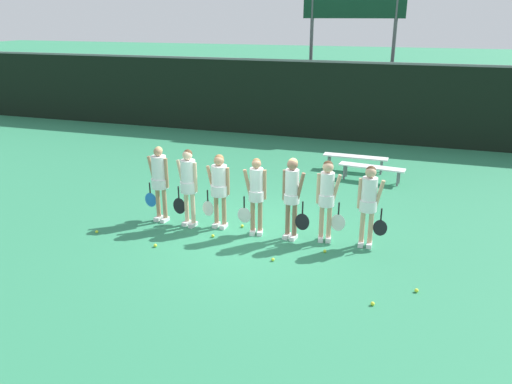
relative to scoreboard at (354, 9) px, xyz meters
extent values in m
plane|color=#2D7F56|center=(-0.40, -11.17, -4.78)|extent=(140.00, 140.00, 0.00)
cube|color=black|center=(-0.40, -1.94, -3.33)|extent=(60.00, 0.06, 2.90)
cube|color=slate|center=(-0.40, -1.94, -1.84)|extent=(60.00, 0.08, 0.08)
cylinder|color=#515156|center=(-1.63, 0.00, -1.73)|extent=(0.14, 0.14, 6.08)
cylinder|color=#515156|center=(1.63, 0.00, -1.73)|extent=(0.14, 0.14, 6.08)
cube|color=silver|center=(1.70, -6.67, -4.35)|extent=(1.91, 0.57, 0.04)
cylinder|color=slate|center=(2.48, -6.63, -4.57)|extent=(0.06, 0.06, 0.41)
cylinder|color=slate|center=(2.46, -6.89, -4.57)|extent=(0.06, 0.06, 0.41)
cylinder|color=slate|center=(0.95, -6.46, -4.57)|extent=(0.06, 0.06, 0.41)
cylinder|color=slate|center=(0.92, -6.71, -4.57)|extent=(0.06, 0.06, 0.41)
cube|color=silver|center=(1.12, -5.79, -4.32)|extent=(1.97, 0.41, 0.04)
cylinder|color=slate|center=(1.92, -5.68, -4.56)|extent=(0.06, 0.06, 0.43)
cylinder|color=slate|center=(1.92, -5.94, -4.56)|extent=(0.06, 0.06, 0.43)
cylinder|color=slate|center=(0.31, -5.65, -4.56)|extent=(0.06, 0.06, 0.43)
cylinder|color=slate|center=(0.31, -5.90, -4.56)|extent=(0.06, 0.06, 0.43)
cylinder|color=tan|center=(-2.57, -11.21, -4.35)|extent=(0.10, 0.10, 0.85)
cylinder|color=tan|center=(-2.75, -11.18, -4.35)|extent=(0.10, 0.10, 0.85)
cube|color=white|center=(-2.57, -11.24, -4.73)|extent=(0.14, 0.25, 0.09)
cube|color=white|center=(-2.76, -11.21, -4.73)|extent=(0.14, 0.25, 0.09)
cylinder|color=white|center=(-2.66, -11.19, -3.85)|extent=(0.39, 0.39, 0.22)
cylinder|color=white|center=(-2.66, -11.19, -3.57)|extent=(0.34, 0.34, 0.72)
sphere|color=tan|center=(-2.66, -11.19, -3.11)|extent=(0.20, 0.20, 0.20)
sphere|color=#D8B772|center=(-2.66, -11.17, -3.08)|extent=(0.18, 0.18, 0.18)
cylinder|color=tan|center=(-2.87, -11.16, -3.58)|extent=(0.23, 0.11, 0.69)
cylinder|color=tan|center=(-2.46, -11.22, -3.58)|extent=(0.08, 0.08, 0.68)
cylinder|color=black|center=(-2.95, -11.17, -4.00)|extent=(0.03, 0.03, 0.25)
ellipsoid|color=blue|center=(-2.95, -11.17, -4.30)|extent=(0.30, 0.03, 0.35)
cylinder|color=beige|center=(-1.81, -11.28, -4.35)|extent=(0.10, 0.10, 0.85)
cylinder|color=beige|center=(-1.99, -11.24, -4.35)|extent=(0.10, 0.10, 0.85)
cube|color=white|center=(-1.82, -11.31, -4.73)|extent=(0.16, 0.26, 0.09)
cube|color=white|center=(-2.00, -11.27, -4.73)|extent=(0.16, 0.26, 0.09)
cylinder|color=white|center=(-1.90, -11.26, -3.83)|extent=(0.38, 0.38, 0.25)
cylinder|color=white|center=(-1.90, -11.26, -3.57)|extent=(0.33, 0.33, 0.71)
sphere|color=beige|center=(-1.90, -11.26, -3.11)|extent=(0.22, 0.22, 0.22)
sphere|color=#4C331E|center=(-1.90, -11.24, -3.08)|extent=(0.20, 0.20, 0.20)
cylinder|color=beige|center=(-2.11, -11.22, -3.58)|extent=(0.22, 0.12, 0.67)
cylinder|color=beige|center=(-1.71, -11.30, -3.58)|extent=(0.08, 0.08, 0.67)
cylinder|color=black|center=(-2.19, -11.22, -4.01)|extent=(0.03, 0.03, 0.28)
ellipsoid|color=black|center=(-2.19, -11.22, -4.35)|extent=(0.31, 0.03, 0.39)
cylinder|color=tan|center=(-1.12, -11.13, -4.37)|extent=(0.10, 0.10, 0.81)
cylinder|color=tan|center=(-1.31, -11.12, -4.37)|extent=(0.10, 0.10, 0.81)
cube|color=white|center=(-1.12, -11.16, -4.73)|extent=(0.12, 0.24, 0.09)
cube|color=white|center=(-1.31, -11.15, -4.73)|extent=(0.12, 0.24, 0.09)
cylinder|color=white|center=(-1.21, -11.12, -3.88)|extent=(0.40, 0.40, 0.24)
cylinder|color=white|center=(-1.21, -11.12, -3.64)|extent=(0.35, 0.35, 0.65)
sphere|color=tan|center=(-1.21, -11.12, -3.20)|extent=(0.23, 0.23, 0.23)
sphere|color=olive|center=(-1.21, -11.10, -3.17)|extent=(0.21, 0.21, 0.21)
cylinder|color=tan|center=(-1.43, -11.11, -3.65)|extent=(0.21, 0.08, 0.62)
cylinder|color=tan|center=(-1.01, -11.13, -3.65)|extent=(0.08, 0.08, 0.62)
cylinder|color=black|center=(-1.51, -11.13, -4.05)|extent=(0.03, 0.03, 0.26)
ellipsoid|color=silver|center=(-1.51, -11.13, -4.36)|extent=(0.27, 0.03, 0.36)
cylinder|color=tan|center=(-0.24, -11.21, -4.37)|extent=(0.10, 0.10, 0.82)
cylinder|color=tan|center=(-0.40, -11.24, -4.37)|extent=(0.10, 0.10, 0.82)
cube|color=white|center=(-0.23, -11.23, -4.73)|extent=(0.15, 0.26, 0.09)
cube|color=white|center=(-0.39, -11.27, -4.73)|extent=(0.15, 0.26, 0.09)
cylinder|color=white|center=(-0.32, -11.22, -3.88)|extent=(0.34, 0.34, 0.23)
cylinder|color=white|center=(-0.32, -11.22, -3.61)|extent=(0.29, 0.29, 0.69)
sphere|color=tan|center=(-0.32, -11.22, -3.17)|extent=(0.20, 0.20, 0.20)
sphere|color=olive|center=(-0.32, -11.20, -3.14)|extent=(0.18, 0.18, 0.18)
cylinder|color=tan|center=(-0.50, -11.26, -3.62)|extent=(0.22, 0.12, 0.66)
cylinder|color=tan|center=(-0.15, -11.19, -3.62)|extent=(0.08, 0.08, 0.65)
cylinder|color=black|center=(-0.58, -11.29, -4.04)|extent=(0.03, 0.03, 0.26)
ellipsoid|color=silver|center=(-0.58, -11.29, -4.34)|extent=(0.31, 0.03, 0.36)
cylinder|color=#8C664C|center=(0.54, -11.23, -4.35)|extent=(0.10, 0.10, 0.85)
cylinder|color=#8C664C|center=(0.38, -11.21, -4.35)|extent=(0.10, 0.10, 0.85)
cube|color=white|center=(0.54, -11.26, -4.73)|extent=(0.15, 0.25, 0.09)
cube|color=white|center=(0.38, -11.24, -4.73)|extent=(0.15, 0.25, 0.09)
cylinder|color=white|center=(0.46, -11.22, -3.85)|extent=(0.33, 0.33, 0.20)
cylinder|color=white|center=(0.46, -11.22, -3.57)|extent=(0.29, 0.29, 0.70)
sphere|color=#8C664C|center=(0.46, -11.22, -3.11)|extent=(0.23, 0.23, 0.23)
sphere|color=#D8B772|center=(0.47, -11.20, -3.08)|extent=(0.21, 0.21, 0.21)
cylinder|color=#8C664C|center=(0.65, -11.25, -3.58)|extent=(0.22, 0.11, 0.67)
cylinder|color=#8C664C|center=(0.29, -11.19, -3.58)|extent=(0.08, 0.08, 0.66)
cylinder|color=black|center=(0.72, -11.29, -4.01)|extent=(0.03, 0.03, 0.27)
ellipsoid|color=black|center=(0.72, -11.29, -4.33)|extent=(0.31, 0.03, 0.38)
cylinder|color=tan|center=(1.26, -11.08, -4.36)|extent=(0.10, 0.10, 0.84)
cylinder|color=tan|center=(1.10, -11.11, -4.36)|extent=(0.10, 0.10, 0.84)
cube|color=white|center=(1.26, -11.11, -4.73)|extent=(0.15, 0.26, 0.09)
cube|color=white|center=(1.11, -11.14, -4.73)|extent=(0.15, 0.26, 0.09)
cylinder|color=white|center=(1.18, -11.10, -3.85)|extent=(0.34, 0.34, 0.25)
cylinder|color=white|center=(1.18, -11.10, -3.59)|extent=(0.29, 0.29, 0.68)
sphere|color=tan|center=(1.18, -11.10, -3.14)|extent=(0.23, 0.23, 0.23)
sphere|color=#4C331E|center=(1.18, -11.08, -3.11)|extent=(0.21, 0.21, 0.21)
cylinder|color=tan|center=(1.36, -11.07, -3.61)|extent=(0.22, 0.11, 0.65)
cylinder|color=tan|center=(1.01, -11.13, -3.61)|extent=(0.08, 0.08, 0.65)
cylinder|color=black|center=(1.45, -11.07, -4.02)|extent=(0.03, 0.03, 0.27)
ellipsoid|color=silver|center=(1.45, -11.07, -4.34)|extent=(0.31, 0.03, 0.37)
cylinder|color=tan|center=(2.13, -11.09, -4.36)|extent=(0.10, 0.10, 0.83)
cylinder|color=tan|center=(1.96, -11.10, -4.36)|extent=(0.10, 0.10, 0.83)
cube|color=white|center=(2.13, -11.12, -4.73)|extent=(0.12, 0.24, 0.09)
cube|color=white|center=(1.96, -11.13, -4.73)|extent=(0.12, 0.24, 0.09)
cylinder|color=white|center=(2.04, -11.09, -3.87)|extent=(0.36, 0.36, 0.23)
cylinder|color=white|center=(2.04, -11.09, -3.61)|extent=(0.31, 0.31, 0.67)
sphere|color=tan|center=(2.04, -11.09, -3.16)|extent=(0.22, 0.22, 0.22)
sphere|color=#4C331E|center=(2.04, -11.07, -3.14)|extent=(0.20, 0.20, 0.20)
cylinder|color=tan|center=(2.24, -11.09, -3.63)|extent=(0.21, 0.08, 0.64)
cylinder|color=tan|center=(1.85, -11.10, -3.63)|extent=(0.08, 0.08, 0.64)
cylinder|color=black|center=(2.32, -11.11, -4.03)|extent=(0.03, 0.03, 0.25)
ellipsoid|color=black|center=(2.32, -11.11, -4.33)|extent=(0.29, 0.03, 0.35)
sphere|color=#CCE033|center=(0.19, -9.84, -4.74)|extent=(0.07, 0.07, 0.07)
sphere|color=#CCE033|center=(-3.70, -12.30, -4.74)|extent=(0.07, 0.07, 0.07)
sphere|color=#CCE033|center=(1.30, -11.68, -4.74)|extent=(0.06, 0.06, 0.06)
sphere|color=#CCE033|center=(-2.82, -9.58, -4.74)|extent=(0.07, 0.07, 0.07)
sphere|color=#CCE033|center=(2.43, -13.38, -4.74)|extent=(0.07, 0.07, 0.07)
sphere|color=#CCE033|center=(3.11, -12.71, -4.74)|extent=(0.07, 0.07, 0.07)
sphere|color=#CCE033|center=(-1.16, -11.71, -4.74)|extent=(0.07, 0.07, 0.07)
sphere|color=#CCE033|center=(0.40, -12.36, -4.74)|extent=(0.06, 0.06, 0.06)
sphere|color=#CCE033|center=(-2.11, -12.53, -4.74)|extent=(0.07, 0.07, 0.07)
sphere|color=#CCE033|center=(-0.73, -11.00, -4.74)|extent=(0.07, 0.07, 0.07)
camera|label=1|loc=(2.82, -20.82, -0.20)|focal=35.00mm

